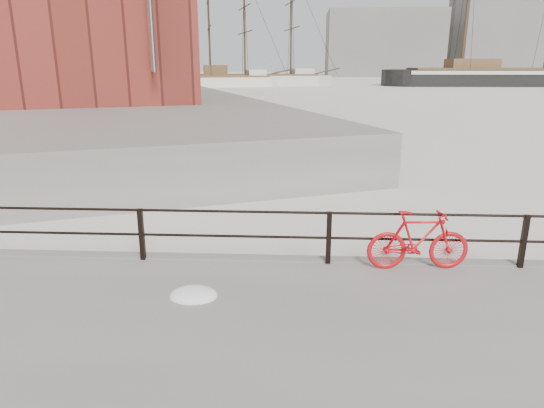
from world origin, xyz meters
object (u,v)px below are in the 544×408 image
(barque_black, at_px, (542,86))
(schooner_left, at_px, (210,87))
(workboat_far, at_px, (76,98))
(bicycle, at_px, (418,240))
(schooner_mid, at_px, (251,86))

(barque_black, xyz_separation_m, schooner_left, (-57.15, -6.15, 0.00))
(barque_black, bearing_deg, workboat_far, -155.18)
(schooner_left, distance_m, workboat_far, 28.83)
(bicycle, bearing_deg, workboat_far, 116.36)
(bicycle, relative_size, schooner_mid, 0.06)
(schooner_left, height_order, workboat_far, schooner_left)
(barque_black, height_order, workboat_far, barque_black)
(bicycle, relative_size, schooner_left, 0.07)
(schooner_left, bearing_deg, barque_black, -10.88)
(bicycle, xyz_separation_m, workboat_far, (-27.97, 47.77, -0.90))
(barque_black, distance_m, workboat_far, 75.55)
(schooner_mid, distance_m, schooner_left, 8.00)
(schooner_mid, bearing_deg, barque_black, -10.74)
(barque_black, relative_size, schooner_mid, 2.00)
(barque_black, bearing_deg, bicycle, -117.38)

